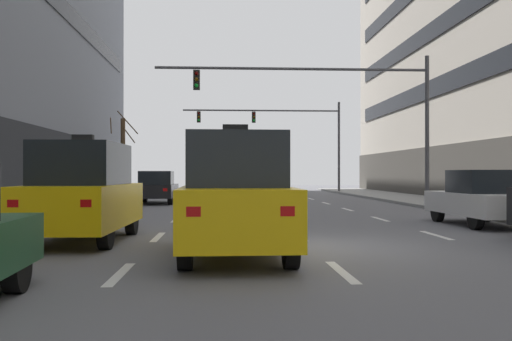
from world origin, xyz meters
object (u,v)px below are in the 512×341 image
object	(u,v)px
car_parked_2	(482,198)
traffic_signal_1	(285,127)
taxi_driving_0	(235,196)
taxi_driving_3	(83,192)
street_tree_0	(123,155)
traffic_signal_0	(341,99)
car_driving_2	(157,188)

from	to	relation	value
car_parked_2	traffic_signal_1	xyz separation A→B (m)	(-2.78, 27.67, 4.26)
traffic_signal_1	taxi_driving_0	bearing A→B (deg)	-97.63
taxi_driving_3	street_tree_0	xyz separation A→B (m)	(-3.39, 24.65, 1.63)
taxi_driving_0	car_parked_2	world-z (taller)	taxi_driving_0
traffic_signal_0	taxi_driving_0	bearing A→B (deg)	-108.96
taxi_driving_3	traffic_signal_1	size ratio (longest dim) A/B	0.38
taxi_driving_0	traffic_signal_1	bearing A→B (deg)	82.37
taxi_driving_0	traffic_signal_1	world-z (taller)	traffic_signal_1
taxi_driving_0	traffic_signal_0	world-z (taller)	traffic_signal_0
car_parked_2	traffic_signal_1	bearing A→B (deg)	95.74
taxi_driving_3	taxi_driving_0	bearing A→B (deg)	-37.13
car_parked_2	street_tree_0	bearing A→B (deg)	123.22
car_driving_2	traffic_signal_0	distance (m)	10.23
taxi_driving_3	car_parked_2	xyz separation A→B (m)	(10.59, 3.30, -0.30)
taxi_driving_0	traffic_signal_0	distance (m)	15.52
traffic_signal_0	traffic_signal_1	world-z (taller)	traffic_signal_1
taxi_driving_3	car_driving_2	bearing A→B (deg)	90.76
traffic_signal_1	street_tree_0	world-z (taller)	traffic_signal_1
taxi_driving_3	traffic_signal_1	world-z (taller)	traffic_signal_1
taxi_driving_0	street_tree_0	xyz separation A→B (m)	(-6.72, 27.17, 1.61)
traffic_signal_0	traffic_signal_1	distance (m)	19.22
car_driving_2	taxi_driving_3	size ratio (longest dim) A/B	0.95
car_parked_2	street_tree_0	xyz separation A→B (m)	(-13.99, 21.36, 1.92)
car_driving_2	taxi_driving_3	bearing A→B (deg)	-89.24
taxi_driving_0	car_driving_2	xyz separation A→B (m)	(-3.54, 18.51, -0.30)
taxi_driving_0	traffic_signal_0	bearing A→B (deg)	71.04
taxi_driving_0	car_driving_2	bearing A→B (deg)	100.81
car_driving_2	car_parked_2	size ratio (longest dim) A/B	1.00
taxi_driving_0	taxi_driving_3	size ratio (longest dim) A/B	1.01
taxi_driving_3	traffic_signal_0	size ratio (longest dim) A/B	0.38
traffic_signal_0	street_tree_0	world-z (taller)	traffic_signal_0
taxi_driving_0	street_tree_0	distance (m)	28.03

